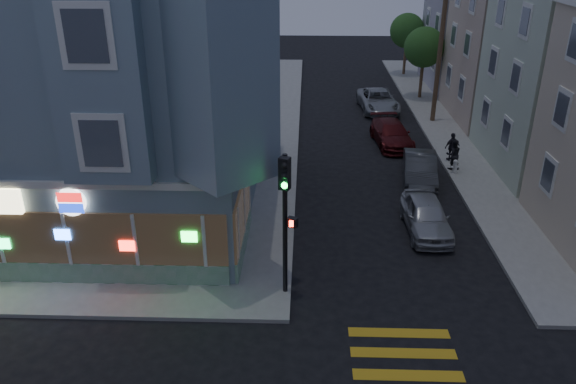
{
  "coord_description": "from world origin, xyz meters",
  "views": [
    {
      "loc": [
        3.45,
        -12.84,
        11.54
      ],
      "look_at": [
        2.82,
        5.98,
        2.91
      ],
      "focal_mm": 35.0,
      "sensor_mm": 36.0,
      "label": 1
    }
  ],
  "objects_px": {
    "utility_pole": "(440,51)",
    "parked_car_a": "(426,216)",
    "street_tree_far": "(407,31)",
    "traffic_signal": "(285,204)",
    "pedestrian_b": "(452,147)",
    "street_tree_near": "(424,47)",
    "parked_car_b": "(420,169)",
    "fire_hydrant": "(455,166)",
    "parked_car_d": "(378,100)",
    "parked_car_c": "(392,134)",
    "pedestrian_a": "(453,155)"
  },
  "relations": [
    {
      "from": "street_tree_far",
      "to": "parked_car_d",
      "type": "distance_m",
      "value": 12.27
    },
    {
      "from": "pedestrian_a",
      "to": "parked_car_c",
      "type": "relative_size",
      "value": 0.34
    },
    {
      "from": "parked_car_b",
      "to": "fire_hydrant",
      "type": "bearing_deg",
      "value": 33.52
    },
    {
      "from": "street_tree_near",
      "to": "pedestrian_b",
      "type": "relative_size",
      "value": 3.37
    },
    {
      "from": "utility_pole",
      "to": "street_tree_far",
      "type": "relative_size",
      "value": 1.7
    },
    {
      "from": "utility_pole",
      "to": "traffic_signal",
      "type": "bearing_deg",
      "value": -114.16
    },
    {
      "from": "street_tree_far",
      "to": "traffic_signal",
      "type": "height_order",
      "value": "street_tree_far"
    },
    {
      "from": "parked_car_c",
      "to": "street_tree_far",
      "type": "bearing_deg",
      "value": 73.0
    },
    {
      "from": "traffic_signal",
      "to": "parked_car_d",
      "type": "bearing_deg",
      "value": 99.36
    },
    {
      "from": "utility_pole",
      "to": "parked_car_d",
      "type": "xyz_separation_m",
      "value": [
        -3.4,
        2.71,
        -4.05
      ]
    },
    {
      "from": "street_tree_far",
      "to": "parked_car_c",
      "type": "distance_m",
      "value": 19.2
    },
    {
      "from": "street_tree_far",
      "to": "pedestrian_b",
      "type": "relative_size",
      "value": 3.37
    },
    {
      "from": "utility_pole",
      "to": "parked_car_a",
      "type": "distance_m",
      "value": 16.36
    },
    {
      "from": "street_tree_far",
      "to": "pedestrian_b",
      "type": "bearing_deg",
      "value": -91.78
    },
    {
      "from": "pedestrian_b",
      "to": "parked_car_c",
      "type": "relative_size",
      "value": 0.33
    },
    {
      "from": "street_tree_far",
      "to": "parked_car_a",
      "type": "relative_size",
      "value": 1.23
    },
    {
      "from": "pedestrian_a",
      "to": "traffic_signal",
      "type": "bearing_deg",
      "value": 51.56
    },
    {
      "from": "parked_car_c",
      "to": "parked_car_d",
      "type": "xyz_separation_m",
      "value": [
        0.0,
        7.29,
        0.05
      ]
    },
    {
      "from": "pedestrian_b",
      "to": "parked_car_a",
      "type": "bearing_deg",
      "value": 47.61
    },
    {
      "from": "street_tree_near",
      "to": "parked_car_a",
      "type": "bearing_deg",
      "value": -99.52
    },
    {
      "from": "pedestrian_b",
      "to": "parked_car_d",
      "type": "xyz_separation_m",
      "value": [
        -2.93,
        10.11,
        -0.19
      ]
    },
    {
      "from": "street_tree_near",
      "to": "parked_car_b",
      "type": "height_order",
      "value": "street_tree_near"
    },
    {
      "from": "parked_car_a",
      "to": "traffic_signal",
      "type": "bearing_deg",
      "value": -140.3
    },
    {
      "from": "street_tree_near",
      "to": "pedestrian_a",
      "type": "xyz_separation_m",
      "value": [
        -0.9,
        -14.69,
        -2.98
      ]
    },
    {
      "from": "parked_car_c",
      "to": "fire_hydrant",
      "type": "relative_size",
      "value": 6.41
    },
    {
      "from": "utility_pole",
      "to": "street_tree_far",
      "type": "bearing_deg",
      "value": 89.18
    },
    {
      "from": "parked_car_d",
      "to": "street_tree_far",
      "type": "bearing_deg",
      "value": 67.63
    },
    {
      "from": "parked_car_a",
      "to": "fire_hydrant",
      "type": "distance_m",
      "value": 6.76
    },
    {
      "from": "parked_car_b",
      "to": "parked_car_d",
      "type": "distance_m",
      "value": 13.0
    },
    {
      "from": "street_tree_far",
      "to": "pedestrian_a",
      "type": "distance_m",
      "value": 22.9
    },
    {
      "from": "pedestrian_b",
      "to": "parked_car_d",
      "type": "relative_size",
      "value": 0.29
    },
    {
      "from": "street_tree_far",
      "to": "parked_car_a",
      "type": "bearing_deg",
      "value": -96.96
    },
    {
      "from": "utility_pole",
      "to": "parked_car_b",
      "type": "bearing_deg",
      "value": -104.92
    },
    {
      "from": "pedestrian_b",
      "to": "utility_pole",
      "type": "bearing_deg",
      "value": -116.03
    },
    {
      "from": "utility_pole",
      "to": "pedestrian_a",
      "type": "height_order",
      "value": "utility_pole"
    },
    {
      "from": "pedestrian_b",
      "to": "traffic_signal",
      "type": "distance_m",
      "value": 15.93
    },
    {
      "from": "street_tree_near",
      "to": "parked_car_a",
      "type": "xyz_separation_m",
      "value": [
        -3.6,
        -21.48,
        -3.2
      ]
    },
    {
      "from": "street_tree_far",
      "to": "traffic_signal",
      "type": "distance_m",
      "value": 35.72
    },
    {
      "from": "parked_car_c",
      "to": "pedestrian_b",
      "type": "bearing_deg",
      "value": -49.94
    },
    {
      "from": "parked_car_a",
      "to": "parked_car_d",
      "type": "distance_m",
      "value": 18.19
    },
    {
      "from": "street_tree_far",
      "to": "parked_car_d",
      "type": "height_order",
      "value": "street_tree_far"
    },
    {
      "from": "parked_car_b",
      "to": "parked_car_d",
      "type": "bearing_deg",
      "value": 100.32
    },
    {
      "from": "street_tree_near",
      "to": "traffic_signal",
      "type": "distance_m",
      "value": 28.08
    },
    {
      "from": "parked_car_a",
      "to": "parked_car_b",
      "type": "xyz_separation_m",
      "value": [
        0.66,
        5.2,
        0.01
      ]
    },
    {
      "from": "utility_pole",
      "to": "fire_hydrant",
      "type": "relative_size",
      "value": 11.98
    },
    {
      "from": "pedestrian_a",
      "to": "parked_car_a",
      "type": "height_order",
      "value": "pedestrian_a"
    },
    {
      "from": "parked_car_a",
      "to": "pedestrian_b",
      "type": "bearing_deg",
      "value": 68.91
    },
    {
      "from": "street_tree_far",
      "to": "fire_hydrant",
      "type": "relative_size",
      "value": 7.06
    },
    {
      "from": "parked_car_c",
      "to": "parked_car_b",
      "type": "bearing_deg",
      "value": -89.41
    },
    {
      "from": "utility_pole",
      "to": "pedestrian_b",
      "type": "xyz_separation_m",
      "value": [
        -0.47,
        -7.4,
        -3.86
      ]
    }
  ]
}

